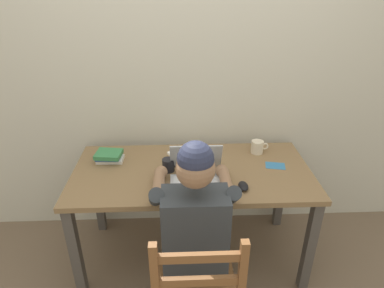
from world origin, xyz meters
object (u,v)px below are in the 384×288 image
at_px(desk, 192,182).
at_px(landscape_photo_print, 275,166).
at_px(book_stack_main, 109,156).
at_px(laptop, 197,173).
at_px(computer_mouse, 243,186).
at_px(coffee_mug_white, 258,147).
at_px(seated_person, 194,224).
at_px(coffee_mug_dark, 169,165).

xyz_separation_m(desk, landscape_photo_print, (0.57, 0.03, 0.09)).
xyz_separation_m(book_stack_main, landscape_photo_print, (1.13, -0.11, -0.04)).
bearing_deg(laptop, computer_mouse, -20.06).
bearing_deg(coffee_mug_white, seated_person, -125.92).
height_order(seated_person, laptop, seated_person).
bearing_deg(coffee_mug_white, book_stack_main, -175.70).
relative_size(coffee_mug_dark, book_stack_main, 0.61).
xyz_separation_m(computer_mouse, coffee_mug_dark, (-0.45, 0.23, 0.03)).
xyz_separation_m(seated_person, computer_mouse, (0.31, 0.23, 0.09)).
bearing_deg(laptop, landscape_photo_print, 16.07).
distance_m(laptop, landscape_photo_print, 0.57).
xyz_separation_m(laptop, coffee_mug_white, (0.46, 0.35, -0.01)).
bearing_deg(book_stack_main, desk, -14.47).
xyz_separation_m(seated_person, laptop, (0.03, 0.33, 0.12)).
relative_size(desk, coffee_mug_white, 12.57).
relative_size(computer_mouse, coffee_mug_white, 0.80).
bearing_deg(desk, book_stack_main, 165.53).
distance_m(laptop, computer_mouse, 0.30).
relative_size(laptop, coffee_mug_white, 2.64).
distance_m(coffee_mug_white, book_stack_main, 1.05).
bearing_deg(computer_mouse, desk, 143.20).
xyz_separation_m(coffee_mug_white, landscape_photo_print, (0.08, -0.19, -0.05)).
xyz_separation_m(desk, computer_mouse, (0.30, -0.22, 0.11)).
bearing_deg(laptop, seated_person, -95.45).
bearing_deg(seated_person, laptop, 84.55).
xyz_separation_m(coffee_mug_white, book_stack_main, (-1.05, -0.08, -0.01)).
bearing_deg(book_stack_main, computer_mouse, -23.16).
distance_m(coffee_mug_dark, book_stack_main, 0.44).
bearing_deg(seated_person, coffee_mug_white, 54.08).
relative_size(seated_person, landscape_photo_print, 9.49).
relative_size(desk, coffee_mug_dark, 13.48).
relative_size(laptop, book_stack_main, 1.73).
height_order(coffee_mug_white, landscape_photo_print, coffee_mug_white).
height_order(laptop, computer_mouse, laptop).
bearing_deg(landscape_photo_print, coffee_mug_white, 124.80).
distance_m(desk, computer_mouse, 0.39).
bearing_deg(seated_person, desk, 89.08).
height_order(desk, seated_person, seated_person).
distance_m(seated_person, computer_mouse, 0.39).
distance_m(seated_person, coffee_mug_white, 0.84).
relative_size(desk, landscape_photo_print, 12.09).
relative_size(desk, laptop, 4.76).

